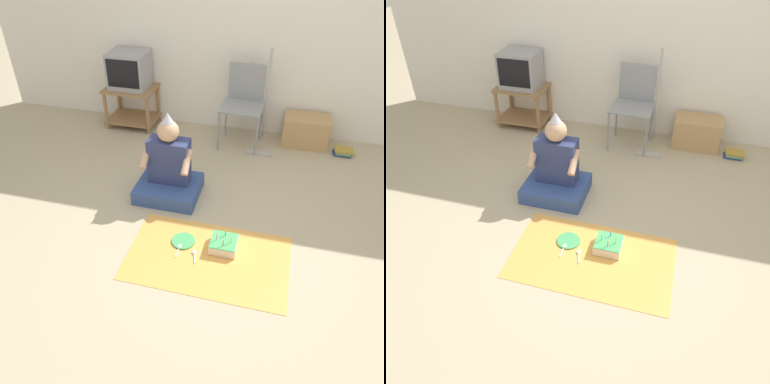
% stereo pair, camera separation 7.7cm
% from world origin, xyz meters
% --- Properties ---
extents(ground_plane, '(16.00, 16.00, 0.00)m').
position_xyz_m(ground_plane, '(0.00, 0.00, 0.00)').
color(ground_plane, tan).
extents(wall_back, '(6.40, 0.06, 2.55)m').
position_xyz_m(wall_back, '(0.00, 2.13, 1.27)').
color(wall_back, white).
rests_on(wall_back, ground_plane).
extents(tv_stand, '(0.60, 0.46, 0.49)m').
position_xyz_m(tv_stand, '(-1.40, 1.87, 0.29)').
color(tv_stand, '#997047').
rests_on(tv_stand, ground_plane).
extents(tv, '(0.44, 0.40, 0.42)m').
position_xyz_m(tv, '(-1.40, 1.88, 0.70)').
color(tv, '#99999E').
rests_on(tv, tv_stand).
extents(folding_chair, '(0.47, 0.44, 0.89)m').
position_xyz_m(folding_chair, '(-0.02, 1.77, 0.53)').
color(folding_chair, gray).
rests_on(folding_chair, ground_plane).
extents(cardboard_box_stack, '(0.51, 0.34, 0.34)m').
position_xyz_m(cardboard_box_stack, '(0.71, 1.90, 0.17)').
color(cardboard_box_stack, tan).
rests_on(cardboard_box_stack, ground_plane).
extents(dust_mop, '(0.28, 0.45, 1.18)m').
position_xyz_m(dust_mop, '(0.23, 1.64, 0.34)').
color(dust_mop, '#B2ADA3').
rests_on(dust_mop, ground_plane).
extents(book_pile, '(0.21, 0.15, 0.08)m').
position_xyz_m(book_pile, '(1.14, 1.74, 0.04)').
color(book_pile, '#284793').
rests_on(book_pile, ground_plane).
extents(person_seated, '(0.58, 0.50, 0.83)m').
position_xyz_m(person_seated, '(-0.53, 0.58, 0.25)').
color(person_seated, '#334C8C').
rests_on(person_seated, ground_plane).
extents(party_cloth, '(1.27, 0.78, 0.01)m').
position_xyz_m(party_cloth, '(0.02, -0.16, 0.00)').
color(party_cloth, '#EFA84C').
rests_on(party_cloth, ground_plane).
extents(birthday_cake, '(0.21, 0.21, 0.15)m').
position_xyz_m(birthday_cake, '(0.12, -0.03, 0.05)').
color(birthday_cake, '#F4E0C6').
rests_on(birthday_cake, party_cloth).
extents(paper_plate, '(0.20, 0.20, 0.01)m').
position_xyz_m(paper_plate, '(-0.22, -0.04, 0.01)').
color(paper_plate, '#4CB266').
rests_on(paper_plate, party_cloth).
extents(plastic_spoon_near, '(0.04, 0.15, 0.01)m').
position_xyz_m(plastic_spoon_near, '(-0.23, -0.12, 0.01)').
color(plastic_spoon_near, white).
rests_on(plastic_spoon_near, party_cloth).
extents(plastic_spoon_far, '(0.06, 0.14, 0.01)m').
position_xyz_m(plastic_spoon_far, '(-0.09, -0.15, 0.01)').
color(plastic_spoon_far, white).
rests_on(plastic_spoon_far, party_cloth).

